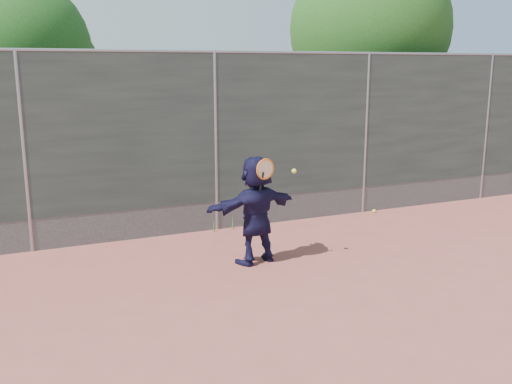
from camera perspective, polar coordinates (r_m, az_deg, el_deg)
name	(u,v)px	position (r m, az deg, el deg)	size (l,w,h in m)	color
ground	(316,305)	(6.94, 6.05, -11.15)	(80.00, 80.00, 0.00)	#9E4C42
player	(256,210)	(8.10, 0.00, -1.79)	(1.44, 0.46, 1.55)	black
ball_ground	(374,211)	(11.24, 11.73, -1.87)	(0.07, 0.07, 0.07)	#E9F336
fence	(215,138)	(9.63, -4.07, 5.36)	(20.00, 0.06, 3.03)	#38423D
swing_action	(268,171)	(7.83, 1.20, 2.16)	(0.64, 0.13, 0.51)	orange
tree_right	(375,34)	(13.75, 11.79, 15.25)	(3.78, 3.60, 5.39)	#382314
tree_left	(20,57)	(12.06, -22.51, 12.37)	(3.15, 3.00, 4.53)	#382314
weed_clump	(235,221)	(9.91, -2.11, -2.96)	(0.68, 0.07, 0.30)	#387226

